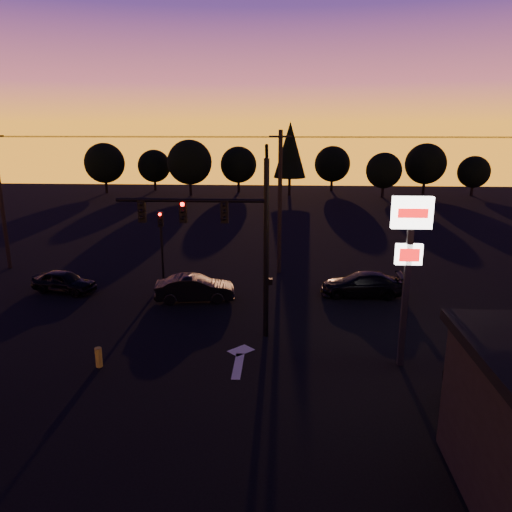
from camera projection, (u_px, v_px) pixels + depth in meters
The scene contains 22 objects.
ground at pixel (223, 378), 19.03m from camera, with size 120.00×120.00×0.00m, color black.
lane_arrow at pixel (240, 358), 20.61m from camera, with size 1.20×3.10×0.01m.
traffic_signal_mast at pixel (229, 230), 21.60m from camera, with size 6.79×0.52×8.58m.
secondary_signal at pixel (161, 237), 29.62m from camera, with size 0.30×0.31×4.35m.
pylon_sign at pixel (409, 246), 18.82m from camera, with size 1.50×0.28×6.80m.
utility_pole_0 at pixel (1, 200), 32.18m from camera, with size 1.40×0.26×9.00m.
utility_pole_1 at pixel (280, 202), 31.22m from camera, with size 1.40×0.26×9.00m.
power_wires at pixel (281, 137), 30.19m from camera, with size 36.00×1.22×0.07m.
bollard at pixel (99, 357), 19.82m from camera, with size 0.27×0.27×0.81m, color gold.
tree_0 at pixel (105, 163), 67.34m from camera, with size 5.36×5.36×6.74m.
tree_1 at pixel (154, 166), 70.07m from camera, with size 4.54×4.54×5.71m.
tree_2 at pixel (190, 162), 64.69m from camera, with size 5.77×5.78×7.26m.
tree_3 at pixel (238, 165), 68.39m from camera, with size 4.95×4.95×6.22m.
tree_4 at pixel (290, 150), 64.56m from camera, with size 4.18×4.18×9.50m.
tree_5 at pixel (332, 164), 69.63m from camera, with size 4.95×4.95×6.22m.
tree_6 at pixel (384, 171), 63.61m from camera, with size 4.54×4.54×5.71m.
tree_7 at pixel (426, 164), 66.02m from camera, with size 5.36×5.36×6.74m.
tree_8 at pixel (474, 172), 64.98m from camera, with size 4.12×4.12×5.19m.
car_left at pixel (64, 281), 28.50m from camera, with size 1.49×3.70×1.26m, color black.
car_mid at pixel (195, 288), 27.11m from camera, with size 1.49×4.27×1.41m, color black.
car_right at pixel (362, 284), 27.92m from camera, with size 1.85×4.56×1.32m, color black.
suv_parked at pixel (509, 411), 15.51m from camera, with size 2.51×5.43×1.51m, color black.
Camera 1 is at (2.21, -17.06, 9.46)m, focal length 35.00 mm.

